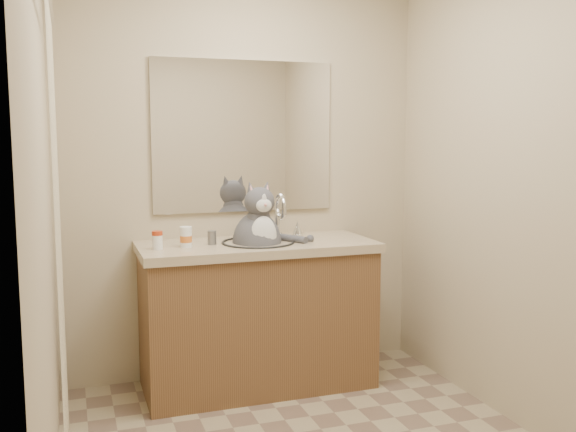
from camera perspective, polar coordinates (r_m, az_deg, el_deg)
The scene contains 8 objects.
room at distance 2.72m, azimuth 2.87°, elevation 1.79°, with size 2.22×2.52×2.42m.
vanity at distance 3.76m, azimuth -2.73°, elevation -8.48°, with size 1.34×0.59×1.12m.
mirror at distance 3.88m, azimuth -3.95°, elevation 7.06°, with size 1.10×0.02×0.90m, color white.
shower_curtain at distance 2.64m, azimuth -19.67°, elevation -2.46°, with size 0.02×1.30×1.93m.
cat at distance 3.65m, azimuth -2.67°, elevation -2.05°, with size 0.42×0.33×0.56m.
pill_bottle_redcap at distance 3.50m, azimuth -11.54°, elevation -2.12°, with size 0.08×0.08×0.10m.
pill_bottle_orange at distance 3.54m, azimuth -9.06°, elevation -1.88°, with size 0.08×0.08×0.11m.
grey_canister at distance 3.61m, azimuth -6.78°, elevation -1.93°, with size 0.06×0.06×0.08m.
Camera 1 is at (-1.01, -2.51, 1.45)m, focal length 40.00 mm.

